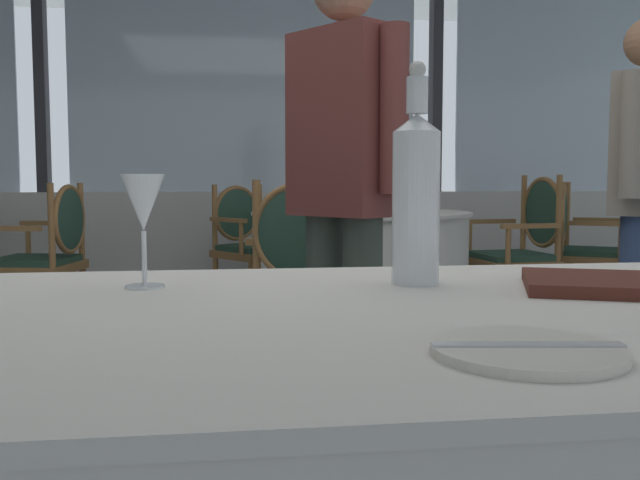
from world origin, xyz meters
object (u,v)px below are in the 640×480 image
object	(u,v)px
dining_chair_0_0	(524,241)
diner_person_1	(343,176)
dining_chair_0_1	(248,238)
dining_chair_0_2	(308,269)
water_bottle	(416,194)
wine_glass	(143,206)
dining_chair_2_0	(582,240)
menu_book	(623,284)
side_plate	(527,351)
dining_chair_1_1	(48,249)

from	to	relation	value
dining_chair_0_0	diner_person_1	distance (m)	2.39
dining_chair_0_1	dining_chair_0_2	size ratio (longest dim) A/B	0.97
water_bottle	diner_person_1	world-z (taller)	diner_person_1
wine_glass	diner_person_1	xyz separation A→B (m)	(0.52, 1.14, 0.06)
dining_chair_0_0	dining_chair_2_0	size ratio (longest dim) A/B	1.05
menu_book	side_plate	bearing A→B (deg)	-109.90
side_plate	water_bottle	distance (m)	0.51
menu_book	dining_chair_2_0	xyz separation A→B (m)	(1.77, 3.40, -0.23)
dining_chair_0_0	dining_chair_0_1	xyz separation A→B (m)	(-1.70, 0.74, -0.02)
water_bottle	dining_chair_1_1	bearing A→B (deg)	113.67
wine_glass	menu_book	xyz separation A→B (m)	(0.75, -0.13, -0.12)
diner_person_1	dining_chair_0_0	bearing A→B (deg)	15.60
water_bottle	menu_book	bearing A→B (deg)	-20.88
wine_glass	dining_chair_0_2	bearing A→B (deg)	75.38
dining_chair_0_2	dining_chair_2_0	xyz separation A→B (m)	(2.03, 1.38, -0.00)
water_bottle	dining_chair_1_1	distance (m)	3.36
dining_chair_1_1	dining_chair_2_0	distance (m)	3.42
dining_chair_0_1	dining_chair_0_2	world-z (taller)	dining_chair_0_2
side_plate	menu_book	distance (m)	0.50
wine_glass	dining_chair_1_1	bearing A→B (deg)	106.35
menu_book	dining_chair_2_0	bearing A→B (deg)	83.81
dining_chair_0_2	wine_glass	bearing A→B (deg)	-171.05
dining_chair_0_2	menu_book	bearing A→B (deg)	-148.99
dining_chair_0_0	diner_person_1	bearing A→B (deg)	45.04
wine_glass	dining_chair_2_0	bearing A→B (deg)	52.29
side_plate	dining_chair_0_0	bearing A→B (deg)	65.90
menu_book	dining_chair_0_2	distance (m)	2.05
water_bottle	menu_book	world-z (taller)	water_bottle
dining_chair_1_1	diner_person_1	bearing A→B (deg)	138.21
dining_chair_0_1	dining_chair_1_1	world-z (taller)	dining_chair_1_1
side_plate	dining_chair_0_0	size ratio (longest dim) A/B	0.20
side_plate	water_bottle	bearing A→B (deg)	87.46
water_bottle	wine_glass	xyz separation A→B (m)	(-0.45, 0.02, -0.02)
dining_chair_1_1	menu_book	bearing A→B (deg)	128.93
side_plate	diner_person_1	xyz separation A→B (m)	(0.10, 1.65, 0.19)
water_bottle	dining_chair_2_0	size ratio (longest dim) A/B	0.40
menu_book	dining_chair_0_2	world-z (taller)	dining_chair_0_2
menu_book	dining_chair_0_0	world-z (taller)	dining_chair_0_0
dining_chair_0_2	dining_chair_1_1	bearing A→B (deg)	73.63
dining_chair_1_1	diner_person_1	size ratio (longest dim) A/B	0.55
wine_glass	dining_chair_1_1	size ratio (longest dim) A/B	0.20
menu_book	dining_chair_1_1	world-z (taller)	dining_chair_1_1
side_plate	dining_chair_0_0	distance (m)	3.84
side_plate	wine_glass	size ratio (longest dim) A/B	1.04
dining_chair_2_0	wine_glass	bearing A→B (deg)	-95.79
dining_chair_1_1	dining_chair_2_0	size ratio (longest dim) A/B	0.99
water_bottle	wine_glass	size ratio (longest dim) A/B	2.01
dining_chair_0_1	diner_person_1	xyz separation A→B (m)	(0.24, -2.58, 0.41)
dining_chair_1_1	dining_chair_0_2	bearing A→B (deg)	151.57
dining_chair_0_2	dining_chair_1_1	xyz separation A→B (m)	(-1.38, 1.16, 0.00)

